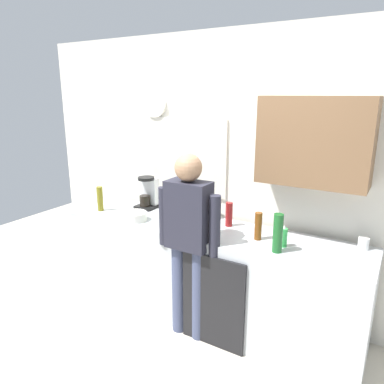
% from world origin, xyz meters
% --- Properties ---
extents(ground_plane, '(8.00, 8.00, 0.00)m').
position_xyz_m(ground_plane, '(0.00, 0.00, 0.00)').
color(ground_plane, beige).
extents(kitchen_counter, '(2.78, 0.64, 0.89)m').
position_xyz_m(kitchen_counter, '(0.00, 0.30, 0.45)').
color(kitchen_counter, '#B2B7BC').
rests_on(kitchen_counter, ground_plane).
extents(dishwasher_panel, '(0.56, 0.02, 0.80)m').
position_xyz_m(dishwasher_panel, '(0.25, -0.03, 0.40)').
color(dishwasher_panel, black).
rests_on(dishwasher_panel, ground_plane).
extents(back_wall_assembly, '(4.38, 0.42, 2.60)m').
position_xyz_m(back_wall_assembly, '(0.10, 0.70, 1.36)').
color(back_wall_assembly, silver).
rests_on(back_wall_assembly, ground_plane).
extents(coffee_maker, '(0.20, 0.20, 0.33)m').
position_xyz_m(coffee_maker, '(-0.81, 0.52, 1.04)').
color(coffee_maker, black).
rests_on(coffee_maker, kitchen_counter).
extents(bottle_olive_oil, '(0.06, 0.06, 0.25)m').
position_xyz_m(bottle_olive_oil, '(-1.16, 0.18, 1.02)').
color(bottle_olive_oil, olive).
rests_on(bottle_olive_oil, kitchen_counter).
extents(bottle_amber_beer, '(0.06, 0.06, 0.23)m').
position_xyz_m(bottle_amber_beer, '(0.49, 0.29, 1.01)').
color(bottle_amber_beer, brown).
rests_on(bottle_amber_beer, kitchen_counter).
extents(bottle_clear_soda, '(0.09, 0.09, 0.28)m').
position_xyz_m(bottle_clear_soda, '(-0.32, 0.25, 1.03)').
color(bottle_clear_soda, '#2D8C33').
rests_on(bottle_clear_soda, kitchen_counter).
extents(bottle_red_vinegar, '(0.06, 0.06, 0.22)m').
position_xyz_m(bottle_red_vinegar, '(0.15, 0.45, 1.00)').
color(bottle_red_vinegar, maroon).
rests_on(bottle_red_vinegar, kitchen_counter).
extents(bottle_green_wine, '(0.07, 0.07, 0.30)m').
position_xyz_m(bottle_green_wine, '(0.70, 0.13, 1.04)').
color(bottle_green_wine, '#195923').
rests_on(bottle_green_wine, kitchen_counter).
extents(cup_white_mug, '(0.08, 0.08, 0.09)m').
position_xyz_m(cup_white_mug, '(1.25, 0.52, 0.94)').
color(cup_white_mug, white).
rests_on(cup_white_mug, kitchen_counter).
extents(mixing_bowl, '(0.22, 0.22, 0.08)m').
position_xyz_m(mixing_bowl, '(-0.67, 0.13, 0.93)').
color(mixing_bowl, white).
rests_on(mixing_bowl, kitchen_counter).
extents(dish_soap, '(0.06, 0.06, 0.18)m').
position_xyz_m(dish_soap, '(0.71, 0.25, 0.97)').
color(dish_soap, green).
rests_on(dish_soap, kitchen_counter).
extents(storage_canister, '(0.14, 0.14, 0.17)m').
position_xyz_m(storage_canister, '(-0.11, 0.54, 0.98)').
color(storage_canister, silver).
rests_on(storage_canister, kitchen_counter).
extents(person_at_sink, '(0.57, 0.22, 1.60)m').
position_xyz_m(person_at_sink, '(0.00, 0.00, 0.95)').
color(person_at_sink, '#3F4766').
rests_on(person_at_sink, ground_plane).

